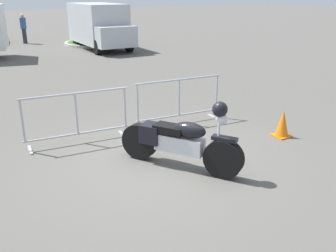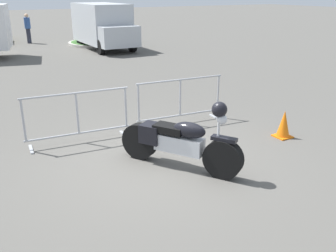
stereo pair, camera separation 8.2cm
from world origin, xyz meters
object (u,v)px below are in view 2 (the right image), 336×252
at_px(delivery_van, 103,25).
at_px(crowd_barrier_near, 78,117).
at_px(pedestrian, 28,27).
at_px(traffic_cone, 284,124).
at_px(crowd_barrier_far, 180,101).
at_px(motorcycle, 179,141).

bearing_deg(delivery_van, crowd_barrier_near, -22.50).
relative_size(pedestrian, traffic_cone, 2.86).
bearing_deg(crowd_barrier_far, crowd_barrier_near, 180.00).
bearing_deg(crowd_barrier_far, pedestrian, 91.84).
bearing_deg(motorcycle, traffic_cone, 61.14).
bearing_deg(crowd_barrier_near, traffic_cone, -25.17).
bearing_deg(pedestrian, crowd_barrier_far, 0.11).
bearing_deg(traffic_cone, crowd_barrier_far, 128.87).
distance_m(motorcycle, traffic_cone, 2.70).
bearing_deg(motorcycle, crowd_barrier_far, 116.41).
height_order(crowd_barrier_near, pedestrian, pedestrian).
bearing_deg(crowd_barrier_near, delivery_van, 67.87).
distance_m(crowd_barrier_far, pedestrian, 16.50).
height_order(motorcycle, crowd_barrier_near, motorcycle).
height_order(motorcycle, pedestrian, pedestrian).
relative_size(motorcycle, traffic_cone, 3.48).
relative_size(motorcycle, crowd_barrier_near, 0.95).
xyz_separation_m(crowd_barrier_near, traffic_cone, (3.89, -1.83, -0.26)).
xyz_separation_m(pedestrian, traffic_cone, (2.00, -18.32, -0.63)).
bearing_deg(crowd_barrier_far, motorcycle, -121.26).
height_order(pedestrian, traffic_cone, pedestrian).
bearing_deg(crowd_barrier_far, traffic_cone, -51.13).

